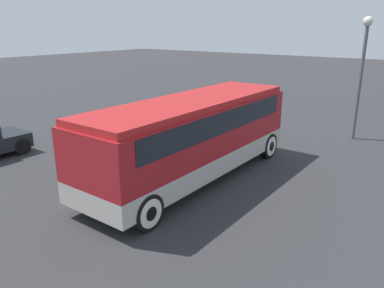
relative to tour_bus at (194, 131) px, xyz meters
The scene contains 4 objects.
ground_plane 1.75m from the tour_bus, behind, with size 120.00×120.00×0.00m, color #2D2D30.
tour_bus is the anchor object (origin of this frame).
parked_car_near 7.57m from the tour_bus, 53.16° to the left, with size 4.61×1.97×1.42m.
lamp_post 9.49m from the tour_bus, 20.67° to the right, with size 0.44×0.44×5.69m.
Camera 1 is at (-10.02, -7.50, 5.24)m, focal length 35.00 mm.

